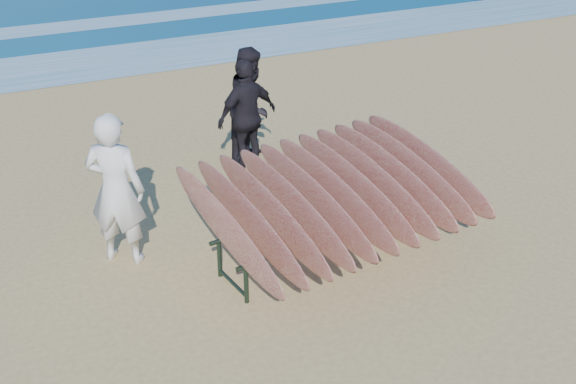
{
  "coord_description": "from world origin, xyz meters",
  "views": [
    {
      "loc": [
        -3.29,
        -6.29,
        5.08
      ],
      "look_at": [
        0.0,
        0.8,
        0.95
      ],
      "focal_mm": 45.0,
      "sensor_mm": 36.0,
      "label": 1
    }
  ],
  "objects_px": {
    "person_white": "(116,190)",
    "person_dark_b": "(247,116)",
    "surfboard_rack": "(334,194)",
    "person_dark_a": "(252,104)"
  },
  "relations": [
    {
      "from": "person_white",
      "to": "person_dark_b",
      "type": "relative_size",
      "value": 1.09
    },
    {
      "from": "surfboard_rack",
      "to": "person_dark_b",
      "type": "xyz_separation_m",
      "value": [
        -0.06,
        2.75,
        0.05
      ]
    },
    {
      "from": "surfboard_rack",
      "to": "person_white",
      "type": "xyz_separation_m",
      "value": [
        -2.5,
        1.0,
        0.13
      ]
    },
    {
      "from": "surfboard_rack",
      "to": "person_dark_b",
      "type": "relative_size",
      "value": 1.93
    },
    {
      "from": "surfboard_rack",
      "to": "person_dark_b",
      "type": "bearing_deg",
      "value": 83.05
    },
    {
      "from": "person_white",
      "to": "person_dark_b",
      "type": "distance_m",
      "value": 3.0
    },
    {
      "from": "person_dark_a",
      "to": "person_dark_b",
      "type": "relative_size",
      "value": 1.02
    },
    {
      "from": "person_dark_a",
      "to": "person_dark_b",
      "type": "height_order",
      "value": "person_dark_a"
    },
    {
      "from": "person_dark_a",
      "to": "person_white",
      "type": "bearing_deg",
      "value": 178.91
    },
    {
      "from": "person_dark_a",
      "to": "person_dark_b",
      "type": "distance_m",
      "value": 0.47
    }
  ]
}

